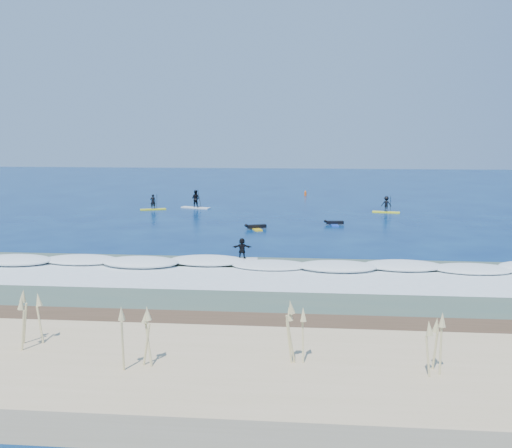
# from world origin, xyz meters

# --- Properties ---
(ground) EXTENTS (160.00, 160.00, 0.00)m
(ground) POSITION_xyz_m (0.00, 0.00, 0.00)
(ground) COLOR #041B4B
(ground) RESTS_ON ground
(dune) EXTENTS (90.00, 7.00, 2.00)m
(dune) POSITION_xyz_m (0.00, -27.00, 0.00)
(dune) COLOR tan
(dune) RESTS_ON ground
(wet_sand_strip) EXTENTS (90.00, 5.00, 0.08)m
(wet_sand_strip) POSITION_xyz_m (0.00, -21.50, 0.00)
(wet_sand_strip) COLOR #453320
(wet_sand_strip) RESTS_ON ground
(shallow_water) EXTENTS (90.00, 13.00, 0.01)m
(shallow_water) POSITION_xyz_m (0.00, -14.00, 0.01)
(shallow_water) COLOR #3E5546
(shallow_water) RESTS_ON ground
(breaking_wave) EXTENTS (40.00, 6.00, 0.30)m
(breaking_wave) POSITION_xyz_m (0.00, -10.00, 0.00)
(breaking_wave) COLOR white
(breaking_wave) RESTS_ON ground
(whitewater) EXTENTS (34.00, 5.00, 0.02)m
(whitewater) POSITION_xyz_m (0.00, -13.00, 0.00)
(whitewater) COLOR silver
(whitewater) RESTS_ON ground
(dune_grass) EXTENTS (40.00, 4.00, 1.70)m
(dune_grass) POSITION_xyz_m (0.00, -27.00, 1.85)
(dune_grass) COLOR #D6C583
(dune_grass) RESTS_ON dune
(sup_paddler_left) EXTENTS (2.72, 1.60, 1.87)m
(sup_paddler_left) POSITION_xyz_m (-12.87, 13.99, 0.58)
(sup_paddler_left) COLOR #CECF16
(sup_paddler_left) RESTS_ON ground
(sup_paddler_center) EXTENTS (3.30, 1.71, 2.25)m
(sup_paddler_center) POSITION_xyz_m (-8.67, 15.63, 0.84)
(sup_paddler_center) COLOR white
(sup_paddler_center) RESTS_ON ground
(sup_paddler_right) EXTENTS (2.79, 1.18, 1.91)m
(sup_paddler_right) POSITION_xyz_m (11.14, 14.11, 0.74)
(sup_paddler_right) COLOR #F1F31A
(sup_paddler_right) RESTS_ON ground
(prone_paddler_near) EXTENTS (1.83, 2.43, 0.50)m
(prone_paddler_near) POSITION_xyz_m (-1.14, 3.27, 0.17)
(prone_paddler_near) COLOR yellow
(prone_paddler_near) RESTS_ON ground
(prone_paddler_far) EXTENTS (1.76, 2.25, 0.46)m
(prone_paddler_far) POSITION_xyz_m (5.55, 6.00, 0.16)
(prone_paddler_far) COLOR blue
(prone_paddler_far) RESTS_ON ground
(wave_surfer) EXTENTS (2.00, 0.70, 1.42)m
(wave_surfer) POSITION_xyz_m (-0.88, -8.95, 0.81)
(wave_surfer) COLOR silver
(wave_surfer) RESTS_ON breaking_wave
(marker_buoy) EXTENTS (0.31, 0.31, 0.73)m
(marker_buoy) POSITION_xyz_m (2.95, 28.21, 0.32)
(marker_buoy) COLOR #E25414
(marker_buoy) RESTS_ON ground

